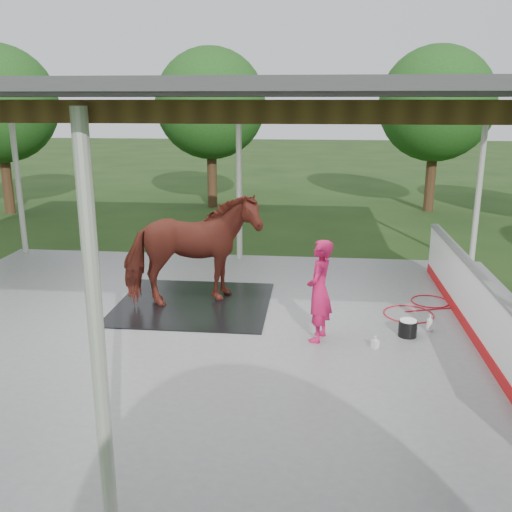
# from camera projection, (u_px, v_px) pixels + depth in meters

# --- Properties ---
(ground) EXTENTS (100.00, 100.00, 0.00)m
(ground) POSITION_uv_depth(u_px,v_px,m) (205.00, 333.00, 9.98)
(ground) COLOR #1E3814
(concrete_slab) EXTENTS (12.00, 10.00, 0.05)m
(concrete_slab) POSITION_uv_depth(u_px,v_px,m) (205.00, 331.00, 9.97)
(concrete_slab) COLOR slate
(concrete_slab) RESTS_ON ground
(pavilion_structure) EXTENTS (12.60, 10.60, 4.05)m
(pavilion_structure) POSITION_uv_depth(u_px,v_px,m) (199.00, 98.00, 8.93)
(pavilion_structure) COLOR beige
(pavilion_structure) RESTS_ON ground
(dasher_board) EXTENTS (0.16, 8.00, 1.15)m
(dasher_board) POSITION_uv_depth(u_px,v_px,m) (479.00, 311.00, 9.36)
(dasher_board) COLOR #B10E12
(dasher_board) RESTS_ON concrete_slab
(tree_belt) EXTENTS (28.00, 28.00, 5.80)m
(tree_belt) POSITION_uv_depth(u_px,v_px,m) (226.00, 109.00, 9.81)
(tree_belt) COLOR #382314
(tree_belt) RESTS_ON ground
(rubber_mat) EXTENTS (2.96, 2.77, 0.02)m
(rubber_mat) POSITION_uv_depth(u_px,v_px,m) (194.00, 304.00, 11.23)
(rubber_mat) COLOR black
(rubber_mat) RESTS_ON concrete_slab
(horse) EXTENTS (2.80, 2.11, 2.15)m
(horse) POSITION_uv_depth(u_px,v_px,m) (192.00, 250.00, 10.94)
(horse) COLOR maroon
(horse) RESTS_ON rubber_mat
(handler) EXTENTS (0.55, 0.71, 1.72)m
(handler) POSITION_uv_depth(u_px,v_px,m) (319.00, 291.00, 9.36)
(handler) COLOR #B9134A
(handler) RESTS_ON concrete_slab
(wash_bucket) EXTENTS (0.31, 0.31, 0.29)m
(wash_bucket) POSITION_uv_depth(u_px,v_px,m) (408.00, 328.00, 9.68)
(wash_bucket) COLOR black
(wash_bucket) RESTS_ON concrete_slab
(soap_bottle_a) EXTENTS (0.13, 0.13, 0.29)m
(soap_bottle_a) POSITION_uv_depth(u_px,v_px,m) (430.00, 323.00, 9.90)
(soap_bottle_a) COLOR silver
(soap_bottle_a) RESTS_ON concrete_slab
(soap_bottle_b) EXTENTS (0.14, 0.14, 0.22)m
(soap_bottle_b) POSITION_uv_depth(u_px,v_px,m) (375.00, 342.00, 9.21)
(soap_bottle_b) COLOR #338CD8
(soap_bottle_b) RESTS_ON concrete_slab
(hose_coil) EXTENTS (1.65, 1.60, 0.02)m
(hose_coil) POSITION_uv_depth(u_px,v_px,m) (418.00, 309.00, 10.94)
(hose_coil) COLOR #B50C1C
(hose_coil) RESTS_ON concrete_slab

